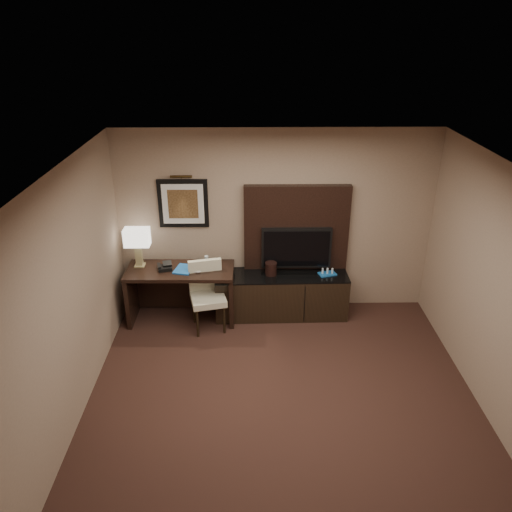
{
  "coord_description": "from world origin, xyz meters",
  "views": [
    {
      "loc": [
        -0.36,
        -4.16,
        3.99
      ],
      "look_at": [
        -0.29,
        1.8,
        1.15
      ],
      "focal_mm": 35.0,
      "sensor_mm": 36.0,
      "label": 1
    }
  ],
  "objects_px": {
    "credenza": "(281,295)",
    "water_bottle": "(207,261)",
    "tv": "(296,248)",
    "desk_phone": "(165,267)",
    "desk": "(182,294)",
    "ice_bucket": "(271,269)",
    "desk_chair": "(208,298)",
    "minibar_tray": "(327,272)",
    "table_lamp": "(138,248)"
  },
  "relations": [
    {
      "from": "tv",
      "to": "desk_phone",
      "type": "xyz_separation_m",
      "value": [
        -1.86,
        -0.25,
        -0.17
      ]
    },
    {
      "from": "desk",
      "to": "desk_chair",
      "type": "xyz_separation_m",
      "value": [
        0.4,
        -0.25,
        0.08
      ]
    },
    {
      "from": "desk",
      "to": "ice_bucket",
      "type": "height_order",
      "value": "ice_bucket"
    },
    {
      "from": "tv",
      "to": "desk_chair",
      "type": "bearing_deg",
      "value": -158.46
    },
    {
      "from": "desk_phone",
      "to": "ice_bucket",
      "type": "bearing_deg",
      "value": -9.74
    },
    {
      "from": "credenza",
      "to": "water_bottle",
      "type": "distance_m",
      "value": 1.21
    },
    {
      "from": "tv",
      "to": "desk_phone",
      "type": "bearing_deg",
      "value": -172.41
    },
    {
      "from": "table_lamp",
      "to": "ice_bucket",
      "type": "height_order",
      "value": "table_lamp"
    },
    {
      "from": "minibar_tray",
      "to": "desk_chair",
      "type": "bearing_deg",
      "value": -168.3
    },
    {
      "from": "tv",
      "to": "table_lamp",
      "type": "relative_size",
      "value": 1.81
    },
    {
      "from": "credenza",
      "to": "ice_bucket",
      "type": "distance_m",
      "value": 0.45
    },
    {
      "from": "tv",
      "to": "credenza",
      "type": "bearing_deg",
      "value": -146.41
    },
    {
      "from": "ice_bucket",
      "to": "minibar_tray",
      "type": "distance_m",
      "value": 0.82
    },
    {
      "from": "table_lamp",
      "to": "water_bottle",
      "type": "height_order",
      "value": "table_lamp"
    },
    {
      "from": "credenza",
      "to": "desk_chair",
      "type": "bearing_deg",
      "value": -162.31
    },
    {
      "from": "credenza",
      "to": "table_lamp",
      "type": "relative_size",
      "value": 3.45
    },
    {
      "from": "table_lamp",
      "to": "desk_phone",
      "type": "relative_size",
      "value": 2.95
    },
    {
      "from": "credenza",
      "to": "tv",
      "type": "relative_size",
      "value": 1.91
    },
    {
      "from": "desk_chair",
      "to": "ice_bucket",
      "type": "bearing_deg",
      "value": 9.57
    },
    {
      "from": "credenza",
      "to": "desk_chair",
      "type": "relative_size",
      "value": 1.97
    },
    {
      "from": "desk",
      "to": "water_bottle",
      "type": "distance_m",
      "value": 0.62
    },
    {
      "from": "ice_bucket",
      "to": "desk_chair",
      "type": "bearing_deg",
      "value": -157.59
    },
    {
      "from": "table_lamp",
      "to": "minibar_tray",
      "type": "bearing_deg",
      "value": -0.37
    },
    {
      "from": "tv",
      "to": "minibar_tray",
      "type": "distance_m",
      "value": 0.57
    },
    {
      "from": "ice_bucket",
      "to": "minibar_tray",
      "type": "xyz_separation_m",
      "value": [
        0.81,
        -0.01,
        -0.05
      ]
    },
    {
      "from": "desk",
      "to": "minibar_tray",
      "type": "height_order",
      "value": "desk"
    },
    {
      "from": "credenza",
      "to": "desk_phone",
      "type": "bearing_deg",
      "value": -177.35
    },
    {
      "from": "tv",
      "to": "water_bottle",
      "type": "bearing_deg",
      "value": -172.97
    },
    {
      "from": "tv",
      "to": "desk_chair",
      "type": "height_order",
      "value": "tv"
    },
    {
      "from": "tv",
      "to": "ice_bucket",
      "type": "relative_size",
      "value": 5.32
    },
    {
      "from": "desk_chair",
      "to": "ice_bucket",
      "type": "xyz_separation_m",
      "value": [
        0.89,
        0.37,
        0.27
      ]
    },
    {
      "from": "credenza",
      "to": "minibar_tray",
      "type": "xyz_separation_m",
      "value": [
        0.66,
        -0.0,
        0.37
      ]
    },
    {
      "from": "desk",
      "to": "minibar_tray",
      "type": "bearing_deg",
      "value": 3.6
    },
    {
      "from": "water_bottle",
      "to": "table_lamp",
      "type": "bearing_deg",
      "value": 178.03
    },
    {
      "from": "desk",
      "to": "credenza",
      "type": "xyz_separation_m",
      "value": [
        1.44,
        0.1,
        -0.07
      ]
    },
    {
      "from": "table_lamp",
      "to": "desk_chair",
      "type": "bearing_deg",
      "value": -20.58
    },
    {
      "from": "desk_phone",
      "to": "desk",
      "type": "bearing_deg",
      "value": -12.06
    },
    {
      "from": "tv",
      "to": "water_bottle",
      "type": "xyz_separation_m",
      "value": [
        -1.28,
        -0.16,
        -0.13
      ]
    },
    {
      "from": "desk",
      "to": "desk_chair",
      "type": "distance_m",
      "value": 0.48
    },
    {
      "from": "credenza",
      "to": "table_lamp",
      "type": "height_order",
      "value": "table_lamp"
    },
    {
      "from": "tv",
      "to": "minibar_tray",
      "type": "xyz_separation_m",
      "value": [
        0.45,
        -0.14,
        -0.32
      ]
    },
    {
      "from": "credenza",
      "to": "minibar_tray",
      "type": "height_order",
      "value": "minibar_tray"
    },
    {
      "from": "tv",
      "to": "desk_phone",
      "type": "relative_size",
      "value": 5.33
    },
    {
      "from": "desk",
      "to": "minibar_tray",
      "type": "xyz_separation_m",
      "value": [
        2.1,
        0.1,
        0.3
      ]
    },
    {
      "from": "water_bottle",
      "to": "ice_bucket",
      "type": "height_order",
      "value": "water_bottle"
    },
    {
      "from": "ice_bucket",
      "to": "minibar_tray",
      "type": "relative_size",
      "value": 0.76
    },
    {
      "from": "credenza",
      "to": "table_lamp",
      "type": "bearing_deg",
      "value": 178.48
    },
    {
      "from": "water_bottle",
      "to": "minibar_tray",
      "type": "relative_size",
      "value": 0.67
    },
    {
      "from": "table_lamp",
      "to": "ice_bucket",
      "type": "relative_size",
      "value": 2.94
    },
    {
      "from": "desk_chair",
      "to": "water_bottle",
      "type": "xyz_separation_m",
      "value": [
        -0.03,
        0.34,
        0.4
      ]
    }
  ]
}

